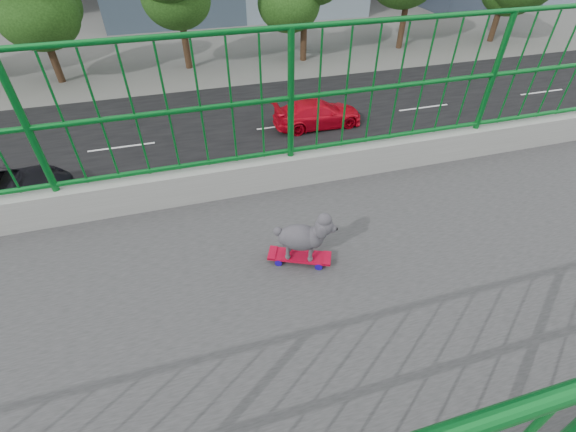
# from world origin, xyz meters

# --- Properties ---
(road) EXTENTS (18.00, 90.00, 0.02)m
(road) POSITION_xyz_m (-13.00, 0.00, 0.01)
(road) COLOR black
(road) RESTS_ON ground
(skateboard) EXTENTS (0.32, 0.49, 0.06)m
(skateboard) POSITION_xyz_m (-0.36, 3.77, 7.05)
(skateboard) COLOR red
(skateboard) RESTS_ON footbridge
(poodle) EXTENTS (0.29, 0.43, 0.38)m
(poodle) POSITION_xyz_m (-0.35, 3.79, 7.27)
(poodle) COLOR #2B282D
(poodle) RESTS_ON skateboard
(car_0) EXTENTS (1.87, 4.64, 1.58)m
(car_0) POSITION_xyz_m (-6.00, 13.75, 0.79)
(car_0) COLOR gray
(car_0) RESTS_ON ground
(car_1) EXTENTS (1.48, 4.25, 1.40)m
(car_1) POSITION_xyz_m (-9.20, 13.95, 0.70)
(car_1) COLOR silver
(car_1) RESTS_ON ground
(car_3) EXTENTS (1.83, 4.50, 1.30)m
(car_3) POSITION_xyz_m (-15.60, 9.58, 0.65)
(car_3) COLOR red
(car_3) RESTS_ON ground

